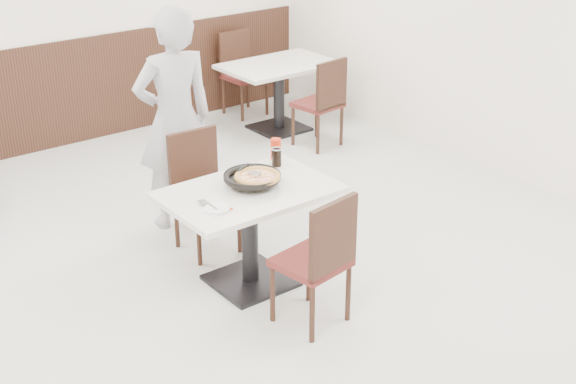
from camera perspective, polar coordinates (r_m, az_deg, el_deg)
floor at (r=6.05m, az=-1.98°, el=-5.94°), size 7.00×7.00×0.00m
wall_back at (r=8.49m, az=-16.42°, el=12.20°), size 6.00×0.04×2.80m
wall_right at (r=7.56m, az=16.98°, el=10.72°), size 0.04×7.00×2.80m
wainscot_back at (r=8.67m, az=-15.71°, el=6.71°), size 5.90×0.03×1.10m
main_table at (r=5.78m, az=-2.73°, el=-3.23°), size 1.30×0.96×0.75m
chair_near at (r=5.29m, az=1.63°, el=-4.78°), size 0.48×0.48×0.95m
chair_far at (r=6.22m, az=-5.82°, el=-0.21°), size 0.44×0.44×0.95m
trivet at (r=5.66m, az=-2.69°, el=0.56°), size 0.12×0.12×0.04m
pizza_pan at (r=5.66m, az=-2.56°, el=0.85°), size 0.40×0.40×0.01m
pizza at (r=5.64m, az=-2.18°, el=0.94°), size 0.34×0.34×0.02m
pizza_server at (r=5.66m, az=-2.37°, el=1.38°), size 0.09×0.10×0.00m
napkin at (r=5.33m, az=-5.28°, el=-1.27°), size 0.19×0.19×0.00m
side_plate at (r=5.33m, az=-5.06°, el=-1.18°), size 0.19×0.19×0.01m
fork at (r=5.37m, az=-5.51°, el=-0.93°), size 0.03×0.17×0.00m
cola_glass at (r=5.99m, az=-0.82°, el=2.47°), size 0.08×0.08×0.13m
red_cup at (r=6.12m, az=-0.87°, el=3.09°), size 0.09×0.09×0.16m
diner_person at (r=6.55m, az=-8.07°, el=5.12°), size 0.72×0.52×1.84m
bg_table_right at (r=8.85m, az=-0.65°, el=6.78°), size 1.25×0.88×0.75m
bg_chair_right_near at (r=8.36m, az=2.12°, el=6.41°), size 0.47×0.47×0.95m
bg_chair_right_far at (r=9.33m, az=-3.11°, el=8.33°), size 0.44×0.44×0.95m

